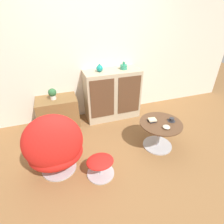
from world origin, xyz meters
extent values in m
plane|color=olive|center=(0.00, 0.00, 0.00)|extent=(12.00, 12.00, 0.00)
cube|color=silver|center=(0.00, 1.56, 1.30)|extent=(6.40, 0.06, 2.60)
cube|color=tan|center=(0.26, 1.30, 0.49)|extent=(1.06, 0.47, 0.97)
cube|color=brown|center=(-0.01, 1.06, 0.53)|extent=(0.45, 0.01, 0.74)
cube|color=brown|center=(0.52, 1.06, 0.53)|extent=(0.45, 0.01, 0.74)
cube|color=brown|center=(-0.81, 1.30, 0.28)|extent=(0.72, 0.46, 0.56)
cylinder|color=beige|center=(-0.81, 1.06, 0.23)|extent=(0.23, 0.01, 0.23)
cylinder|color=#B7B7BC|center=(-0.92, 0.18, 0.01)|extent=(0.47, 0.47, 0.02)
cylinder|color=#B7B7BC|center=(-0.92, 0.18, 0.08)|extent=(0.06, 0.06, 0.10)
ellipsoid|color=red|center=(-0.92, 0.18, 0.30)|extent=(0.72, 0.61, 0.34)
ellipsoid|color=red|center=(-0.91, 0.05, 0.58)|extent=(0.72, 0.45, 0.76)
cylinder|color=#B7B7BC|center=(-0.39, -0.10, 0.01)|extent=(0.37, 0.37, 0.02)
cylinder|color=#B7B7BC|center=(-0.39, -0.10, 0.10)|extent=(0.04, 0.04, 0.17)
ellipsoid|color=red|center=(-0.39, -0.10, 0.23)|extent=(0.36, 0.31, 0.09)
cylinder|color=#B7B7BC|center=(0.65, 0.14, 0.01)|extent=(0.47, 0.47, 0.02)
cylinder|color=#B7B7BC|center=(0.65, 0.14, 0.23)|extent=(0.04, 0.04, 0.42)
cylinder|color=brown|center=(0.65, 0.14, 0.45)|extent=(0.65, 0.65, 0.02)
ellipsoid|color=teal|center=(0.02, 1.30, 1.03)|extent=(0.12, 0.12, 0.12)
cylinder|color=teal|center=(0.02, 1.30, 1.10)|extent=(0.04, 0.04, 0.02)
cylinder|color=#2D8E6B|center=(0.49, 1.30, 1.01)|extent=(0.13, 0.13, 0.09)
cylinder|color=#2D8E6B|center=(0.49, 1.30, 1.08)|extent=(0.05, 0.05, 0.05)
cylinder|color=silver|center=(-0.85, 1.30, 0.59)|extent=(0.10, 0.10, 0.07)
sphere|color=#2D6638|center=(-0.85, 1.30, 0.69)|extent=(0.14, 0.14, 0.14)
cylinder|color=#2D2D33|center=(0.83, 0.13, 0.46)|extent=(0.12, 0.12, 0.01)
cylinder|color=#2D2D33|center=(0.83, 0.13, 0.48)|extent=(0.07, 0.07, 0.05)
cube|color=black|center=(0.55, 0.22, 0.47)|extent=(0.12, 0.10, 0.02)
cube|color=beige|center=(0.54, 0.22, 0.49)|extent=(0.13, 0.11, 0.02)
ellipsoid|color=beige|center=(0.65, 0.00, 0.47)|extent=(0.11, 0.11, 0.04)
camera|label=1|loc=(-0.77, -1.70, 1.96)|focal=28.00mm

